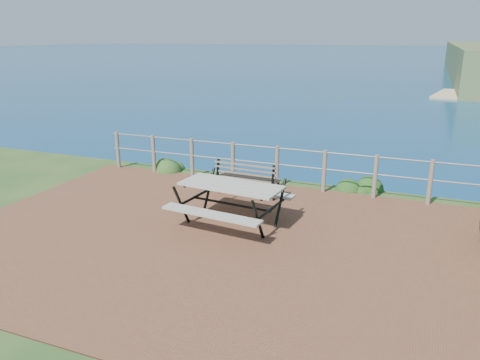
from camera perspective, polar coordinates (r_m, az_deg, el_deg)
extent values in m
cube|color=brown|center=(8.53, -2.38, -7.34)|extent=(10.00, 7.00, 0.12)
plane|color=#125270|center=(207.12, 21.71, 15.12)|extent=(1200.00, 1200.00, 0.00)
cylinder|color=#6B5B4C|center=(13.36, -14.67, 3.59)|extent=(0.10, 0.10, 1.00)
cylinder|color=#6B5B4C|center=(12.73, -10.47, 3.20)|extent=(0.10, 0.10, 1.00)
cylinder|color=#6B5B4C|center=(12.17, -5.87, 2.75)|extent=(0.10, 0.10, 1.00)
cylinder|color=#6B5B4C|center=(11.69, -0.86, 2.24)|extent=(0.10, 0.10, 1.00)
cylinder|color=#6B5B4C|center=(11.31, 4.53, 1.67)|extent=(0.10, 0.10, 1.00)
cylinder|color=#6B5B4C|center=(11.04, 10.23, 1.06)|extent=(0.10, 0.10, 1.00)
cylinder|color=#6B5B4C|center=(10.89, 16.15, 0.40)|extent=(0.10, 0.10, 1.00)
cylinder|color=#6B5B4C|center=(10.85, 22.18, -0.27)|extent=(0.10, 0.10, 1.00)
cylinder|color=slate|center=(11.20, 4.58, 3.89)|extent=(9.40, 0.04, 0.04)
cylinder|color=slate|center=(11.30, 4.53, 1.92)|extent=(9.40, 0.04, 0.04)
cube|color=gray|center=(8.87, -1.09, -0.67)|extent=(2.02, 1.00, 0.04)
cube|color=gray|center=(8.97, -1.08, -2.64)|extent=(1.96, 0.48, 0.04)
cube|color=gray|center=(8.97, -1.08, -2.64)|extent=(1.96, 0.48, 0.04)
cylinder|color=black|center=(8.99, -1.08, -2.96)|extent=(1.67, 0.22, 0.05)
cube|color=brown|center=(10.70, 1.03, 0.27)|extent=(1.48, 0.43, 0.03)
cube|color=brown|center=(10.63, 1.04, 1.59)|extent=(1.47, 0.18, 0.33)
cube|color=black|center=(10.76, 1.03, -0.75)|extent=(0.05, 0.06, 0.40)
cube|color=black|center=(10.76, 1.03, -0.75)|extent=(0.05, 0.06, 0.40)
cube|color=black|center=(10.76, 1.03, -0.75)|extent=(0.05, 0.06, 0.40)
cube|color=black|center=(10.76, 1.03, -0.75)|extent=(0.05, 0.06, 0.40)
ellipsoid|color=#2A521F|center=(13.07, -8.96, 1.29)|extent=(0.76, 0.76, 0.50)
ellipsoid|color=#133E16|center=(11.51, 14.21, -1.24)|extent=(0.76, 0.76, 0.50)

